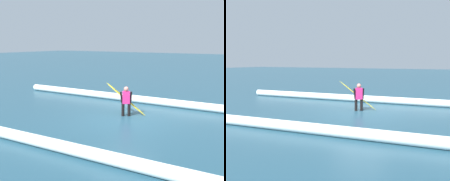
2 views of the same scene
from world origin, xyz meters
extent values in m
plane|color=#22495D|center=(0.00, 0.00, 0.00)|extent=(135.31, 135.31, 0.00)
cylinder|color=black|center=(0.44, -0.53, 0.29)|extent=(0.14, 0.14, 0.58)
cylinder|color=black|center=(0.21, -0.68, 0.29)|extent=(0.14, 0.14, 0.58)
cube|color=#D82672|center=(0.32, -0.60, 0.87)|extent=(0.39, 0.35, 0.57)
sphere|color=#C37467|center=(0.32, -0.60, 1.26)|extent=(0.22, 0.22, 0.22)
cylinder|color=black|center=(0.50, -0.48, 0.87)|extent=(0.09, 0.21, 0.54)
cylinder|color=black|center=(0.14, -0.72, 0.87)|extent=(0.09, 0.17, 0.54)
ellipsoid|color=yellow|center=(0.49, -0.86, 0.74)|extent=(1.90, 0.82, 1.50)
ellipsoid|color=black|center=(0.49, -0.86, 0.74)|extent=(1.49, 0.54, 1.21)
cylinder|color=white|center=(-0.11, -3.43, 0.21)|extent=(18.48, 1.25, 0.41)
cylinder|color=white|center=(1.66, 4.25, 0.19)|extent=(18.22, 1.51, 0.39)
camera|label=1|loc=(-5.83, 9.97, 3.39)|focal=43.91mm
camera|label=2|loc=(-4.69, 11.97, 2.54)|focal=43.56mm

